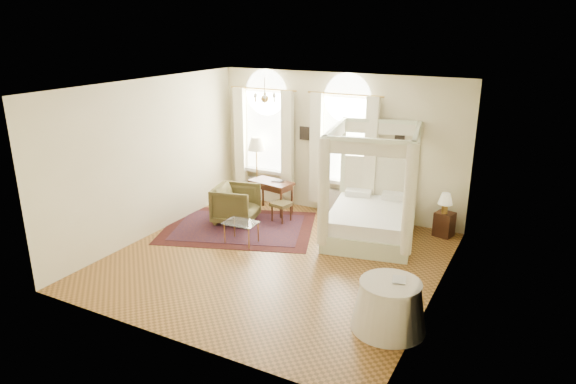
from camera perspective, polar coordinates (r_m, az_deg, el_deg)
name	(u,v)px	position (r m, az deg, el deg)	size (l,w,h in m)	color
ground	(276,259)	(10.00, -1.37, -7.50)	(6.00, 6.00, 0.00)	brown
room_walls	(275,160)	(9.31, -1.46, 3.55)	(6.00, 6.00, 6.00)	beige
window_left	(265,144)	(12.77, -2.59, 5.32)	(1.62, 0.27, 3.29)	white
window_right	(344,154)	(11.87, 6.22, 4.23)	(1.62, 0.27, 3.29)	white
chandelier	(265,98)	(10.59, -2.60, 10.45)	(0.51, 0.45, 0.50)	#AD8439
wall_pictures	(341,135)	(11.91, 5.95, 6.28)	(2.54, 0.03, 0.39)	black
canopy_bed	(371,215)	(10.86, 9.19, -2.49)	(2.17, 2.49, 2.37)	beige
nightstand	(444,224)	(11.45, 16.96, -3.44)	(0.37, 0.33, 0.53)	#3E1D11
nightstand_lamp	(446,200)	(11.23, 17.10, -0.86)	(0.30, 0.30, 0.44)	#AD8439
writing_desk	(272,186)	(12.20, -1.84, 0.70)	(1.11, 0.71, 0.77)	#3E1D11
laptop	(278,180)	(12.20, -1.14, 1.31)	(0.32, 0.21, 0.03)	black
stool	(281,206)	(11.70, -0.74, -1.51)	(0.48, 0.48, 0.46)	#483A1E
armchair	(236,204)	(11.72, -5.80, -1.34)	(0.92, 0.94, 0.86)	#453D1D
coffee_table	(241,224)	(10.60, -5.22, -3.60)	(0.68, 0.48, 0.46)	white
floor_lamp	(256,147)	(12.63, -3.52, 4.99)	(0.44, 0.44, 1.70)	#AD8439
oriental_rug	(239,227)	(11.52, -5.50, -3.93)	(3.87, 3.32, 0.01)	#3B110E
side_table	(389,306)	(7.90, 11.19, -12.28)	(1.12, 1.12, 0.76)	#EEE4CF
book	(392,279)	(7.78, 11.54, -9.47)	(0.19, 0.26, 0.02)	black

